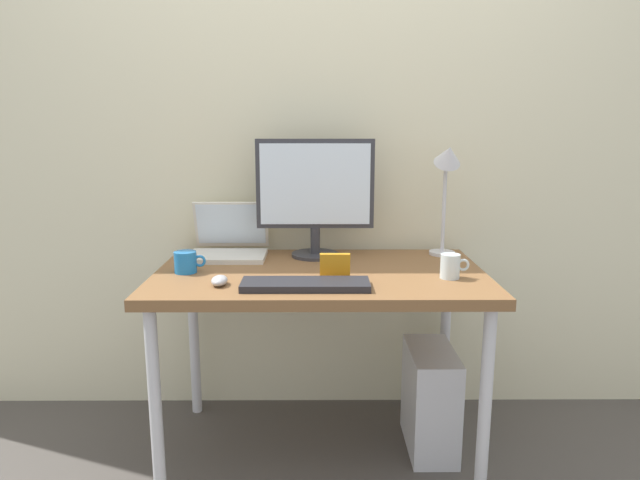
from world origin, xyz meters
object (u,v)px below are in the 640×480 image
desk (320,288)px  computer_tower (430,399)px  monitor (315,191)px  coffee_mug (186,262)px  glass_cup (451,266)px  mouse (219,281)px  photo_frame (335,265)px  keyboard (305,284)px  desk_lamp (447,173)px  laptop (229,242)px

desk → computer_tower: 0.65m
monitor → coffee_mug: size_ratio=4.13×
coffee_mug → glass_cup: 0.98m
mouse → photo_frame: bearing=12.6°
monitor → mouse: bearing=-127.2°
keyboard → mouse: mouse is taller
desk → desk_lamp: bearing=24.5°
glass_cup → computer_tower: glass_cup is taller
desk → monitor: monitor is taller
mouse → photo_frame: photo_frame is taller
photo_frame → desk: bearing=116.4°
photo_frame → monitor: bearing=101.8°
monitor → photo_frame: 0.42m
monitor → desk_lamp: size_ratio=1.00×
laptop → coffee_mug: laptop is taller
desk → mouse: mouse is taller
desk → laptop: size_ratio=3.92×
desk_lamp → coffee_mug: desk_lamp is taller
photo_frame → mouse: bearing=-167.4°
monitor → photo_frame: (0.07, -0.35, -0.23)m
laptop → keyboard: 0.60m
coffee_mug → glass_cup: bearing=-4.9°
photo_frame → computer_tower: photo_frame is taller
mouse → desk: bearing=29.5°
monitor → desk_lamp: 0.55m
monitor → mouse: (-0.33, -0.44, -0.26)m
monitor → keyboard: bearing=-93.9°
keyboard → coffee_mug: bearing=155.6°
desk_lamp → computer_tower: size_ratio=1.17×
desk → mouse: 0.41m
keyboard → glass_cup: 0.54m
laptop → monitor: bearing=-3.2°
monitor → laptop: size_ratio=1.54×
coffee_mug → computer_tower: size_ratio=0.28×
monitor → mouse: 0.61m
desk → keyboard: size_ratio=2.85×
mouse → computer_tower: mouse is taller
glass_cup → computer_tower: bearing=102.6°
computer_tower → photo_frame: bearing=-162.8°
monitor → computer_tower: (0.47, -0.23, -0.82)m
desk → laptop: laptop is taller
laptop → keyboard: bearing=-55.7°
mouse → coffee_mug: 0.23m
glass_cup → laptop: bearing=156.8°
desk_lamp → keyboard: desk_lamp is taller
desk_lamp → computer_tower: desk_lamp is taller
photo_frame → computer_tower: bearing=17.2°
desk → mouse: bearing=-150.5°
desk → photo_frame: size_ratio=11.40×
desk → glass_cup: size_ratio=11.84×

